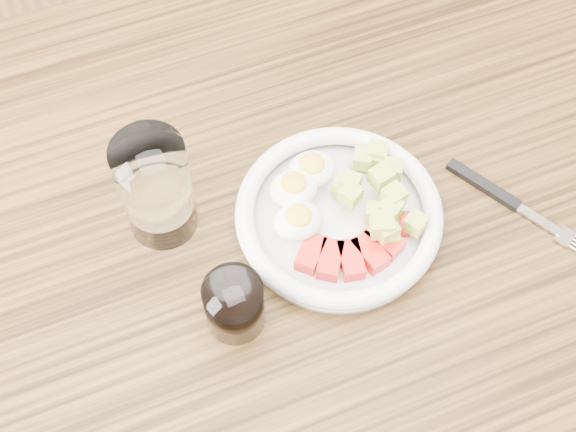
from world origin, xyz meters
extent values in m
plane|color=brown|center=(0.00, 0.00, 0.00)|extent=(4.00, 4.00, 0.00)
cube|color=brown|center=(0.65, 0.35, 0.36)|extent=(0.07, 0.07, 0.73)
cube|color=#563917|center=(0.00, 0.00, 0.75)|extent=(1.50, 0.90, 0.04)
cylinder|color=white|center=(0.05, 0.00, 0.78)|extent=(0.22, 0.22, 0.01)
torus|color=white|center=(0.05, 0.00, 0.79)|extent=(0.23, 0.23, 0.02)
cube|color=red|center=(0.00, -0.04, 0.79)|extent=(0.05, 0.05, 0.02)
cube|color=red|center=(0.01, -0.05, 0.79)|extent=(0.04, 0.05, 0.02)
cube|color=red|center=(0.03, -0.06, 0.79)|extent=(0.03, 0.05, 0.02)
cube|color=red|center=(0.06, -0.06, 0.79)|extent=(0.03, 0.05, 0.02)
cube|color=red|center=(0.08, -0.05, 0.79)|extent=(0.04, 0.05, 0.02)
cube|color=red|center=(0.09, -0.04, 0.79)|extent=(0.05, 0.04, 0.02)
ellipsoid|color=white|center=(0.01, 0.04, 0.80)|extent=(0.06, 0.05, 0.03)
ellipsoid|color=yellow|center=(0.01, 0.04, 0.82)|extent=(0.03, 0.03, 0.01)
ellipsoid|color=white|center=(0.04, 0.05, 0.80)|extent=(0.06, 0.05, 0.03)
ellipsoid|color=yellow|center=(0.04, 0.05, 0.82)|extent=(0.03, 0.03, 0.01)
ellipsoid|color=white|center=(0.00, 0.00, 0.80)|extent=(0.06, 0.05, 0.03)
ellipsoid|color=yellow|center=(0.00, 0.00, 0.82)|extent=(0.03, 0.03, 0.01)
cube|color=#BECD4E|center=(0.09, -0.03, 0.82)|extent=(0.03, 0.03, 0.02)
cube|color=#BECD4E|center=(0.11, -0.05, 0.81)|extent=(0.03, 0.03, 0.02)
cube|color=#BECD4E|center=(0.12, 0.05, 0.80)|extent=(0.03, 0.03, 0.02)
cube|color=#BECD4E|center=(0.06, 0.00, 0.81)|extent=(0.03, 0.03, 0.02)
cube|color=#BECD4E|center=(0.12, 0.05, 0.80)|extent=(0.03, 0.03, 0.02)
cube|color=#BECD4E|center=(0.10, -0.02, 0.81)|extent=(0.04, 0.04, 0.03)
cube|color=#BECD4E|center=(0.10, -0.02, 0.82)|extent=(0.03, 0.03, 0.02)
cube|color=#BECD4E|center=(0.07, 0.02, 0.81)|extent=(0.03, 0.03, 0.02)
cube|color=#BECD4E|center=(0.08, -0.05, 0.81)|extent=(0.02, 0.02, 0.02)
cube|color=#BECD4E|center=(0.12, 0.02, 0.81)|extent=(0.03, 0.03, 0.02)
cube|color=#BECD4E|center=(0.08, -0.02, 0.80)|extent=(0.03, 0.03, 0.02)
cube|color=#BECD4E|center=(0.08, -0.04, 0.79)|extent=(0.03, 0.03, 0.02)
cube|color=#BECD4E|center=(0.09, -0.03, 0.80)|extent=(0.03, 0.03, 0.02)
cube|color=#BECD4E|center=(0.10, 0.01, 0.82)|extent=(0.03, 0.03, 0.02)
cube|color=#BECD4E|center=(0.09, -0.03, 0.80)|extent=(0.03, 0.03, 0.02)
cube|color=#BECD4E|center=(0.06, 0.02, 0.80)|extent=(0.03, 0.03, 0.02)
cube|color=#BECD4E|center=(0.09, -0.04, 0.79)|extent=(0.03, 0.03, 0.02)
cube|color=#BECD4E|center=(0.08, -0.05, 0.82)|extent=(0.03, 0.03, 0.02)
cube|color=#BECD4E|center=(0.08, -0.05, 0.80)|extent=(0.02, 0.02, 0.02)
cube|color=#BECD4E|center=(0.10, 0.05, 0.80)|extent=(0.03, 0.03, 0.02)
cube|color=black|center=(0.22, -0.02, 0.77)|extent=(0.06, 0.09, 0.01)
cube|color=silver|center=(0.26, -0.09, 0.77)|extent=(0.04, 0.05, 0.00)
cube|color=silver|center=(0.27, -0.12, 0.77)|extent=(0.03, 0.03, 0.00)
cylinder|color=white|center=(-0.14, 0.07, 0.84)|extent=(0.08, 0.08, 0.14)
cylinder|color=white|center=(-0.10, -0.07, 0.81)|extent=(0.06, 0.06, 0.07)
cylinder|color=black|center=(-0.10, -0.07, 0.80)|extent=(0.06, 0.06, 0.06)
camera|label=1|loc=(-0.17, -0.40, 1.57)|focal=50.00mm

